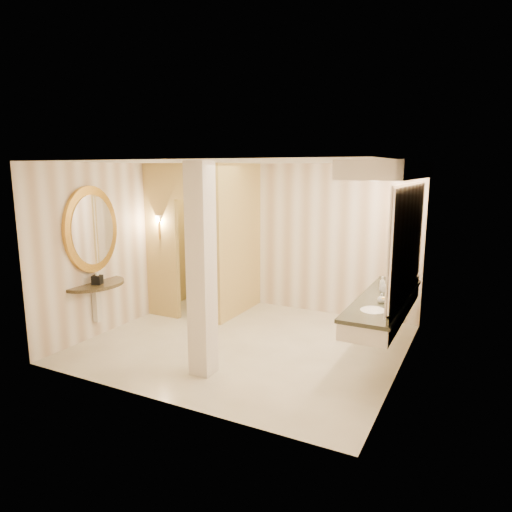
{
  "coord_description": "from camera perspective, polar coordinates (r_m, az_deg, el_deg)",
  "views": [
    {
      "loc": [
        3.13,
        -5.78,
        2.6
      ],
      "look_at": [
        0.08,
        0.2,
        1.32
      ],
      "focal_mm": 32.0,
      "sensor_mm": 36.0,
      "label": 1
    }
  ],
  "objects": [
    {
      "name": "pillar",
      "position": [
        5.72,
        -6.84,
        -1.89
      ],
      "size": [
        0.28,
        0.28,
        2.7
      ],
      "primitive_type": "cube",
      "color": "silver",
      "rests_on": "floor"
    },
    {
      "name": "wall_right",
      "position": [
        5.97,
        17.99,
        -1.81
      ],
      "size": [
        0.02,
        4.0,
        2.7
      ],
      "primitive_type": "cube",
      "color": "white",
      "rests_on": "floor"
    },
    {
      "name": "wall_back",
      "position": [
        8.47,
        5.08,
        2.29
      ],
      "size": [
        4.5,
        0.02,
        2.7
      ],
      "primitive_type": "cube",
      "color": "white",
      "rests_on": "floor"
    },
    {
      "name": "soap_bottle_a",
      "position": [
        6.76,
        15.74,
        -3.8
      ],
      "size": [
        0.07,
        0.07,
        0.14
      ],
      "primitive_type": "imported",
      "rotation": [
        0.0,
        0.0,
        0.13
      ],
      "color": "beige",
      "rests_on": "vanity"
    },
    {
      "name": "soap_bottle_b",
      "position": [
        6.21,
        15.41,
        -5.1
      ],
      "size": [
        0.11,
        0.11,
        0.13
      ],
      "primitive_type": "imported",
      "rotation": [
        0.0,
        0.0,
        0.06
      ],
      "color": "silver",
      "rests_on": "vanity"
    },
    {
      "name": "floor",
      "position": [
        7.06,
        -1.32,
        -10.79
      ],
      "size": [
        4.5,
        4.5,
        0.0
      ],
      "primitive_type": "plane",
      "color": "white",
      "rests_on": "ground"
    },
    {
      "name": "console_shelf",
      "position": [
        7.39,
        -19.78,
        0.4
      ],
      "size": [
        1.01,
        1.01,
        1.96
      ],
      "color": "black",
      "rests_on": "floor"
    },
    {
      "name": "soap_bottle_c",
      "position": [
        6.77,
        15.5,
        -3.4
      ],
      "size": [
        0.09,
        0.1,
        0.22
      ],
      "primitive_type": "imported",
      "rotation": [
        0.0,
        0.0,
        -0.14
      ],
      "color": "#C6B28C",
      "rests_on": "vanity"
    },
    {
      "name": "toilet_closet",
      "position": [
        8.06,
        -5.24,
        2.11
      ],
      "size": [
        1.5,
        1.55,
        2.7
      ],
      "color": "#D8B771",
      "rests_on": "floor"
    },
    {
      "name": "ceiling",
      "position": [
        6.57,
        -1.42,
        11.68
      ],
      "size": [
        4.5,
        4.5,
        0.0
      ],
      "primitive_type": "plane",
      "rotation": [
        3.14,
        0.0,
        0.0
      ],
      "color": "silver",
      "rests_on": "wall_back"
    },
    {
      "name": "tissue_box",
      "position": [
        7.35,
        -19.22,
        -2.82
      ],
      "size": [
        0.18,
        0.18,
        0.14
      ],
      "primitive_type": "cube",
      "rotation": [
        0.0,
        0.0,
        0.35
      ],
      "color": "black",
      "rests_on": "console_shelf"
    },
    {
      "name": "toilet",
      "position": [
        8.66,
        -3.55,
        -3.94
      ],
      "size": [
        0.62,
        0.87,
        0.8
      ],
      "primitive_type": "imported",
      "rotation": [
        0.0,
        0.0,
        3.39
      ],
      "color": "white",
      "rests_on": "floor"
    },
    {
      "name": "wall_front",
      "position": [
        5.06,
        -12.22,
        -3.75
      ],
      "size": [
        4.5,
        0.02,
        2.7
      ],
      "primitive_type": "cube",
      "color": "white",
      "rests_on": "floor"
    },
    {
      "name": "wall_left",
      "position": [
        7.99,
        -15.72,
        1.41
      ],
      "size": [
        0.02,
        4.0,
        2.7
      ],
      "primitive_type": "cube",
      "color": "white",
      "rests_on": "floor"
    },
    {
      "name": "vanity",
      "position": [
        6.36,
        16.32,
        1.58
      ],
      "size": [
        0.75,
        2.62,
        2.09
      ],
      "color": "silver",
      "rests_on": "floor"
    },
    {
      "name": "wall_sconce",
      "position": [
        8.05,
        -12.08,
        4.39
      ],
      "size": [
        0.14,
        0.14,
        0.42
      ],
      "color": "gold",
      "rests_on": "toilet_closet"
    }
  ]
}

